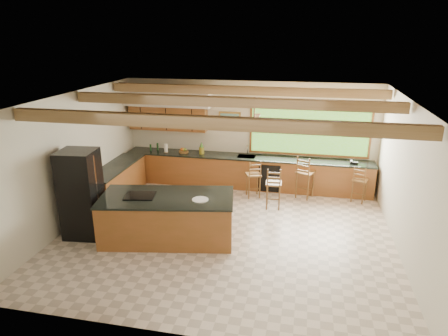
# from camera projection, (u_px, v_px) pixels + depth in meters

# --- Properties ---
(ground) EXTENTS (7.20, 7.20, 0.00)m
(ground) POSITION_uv_depth(u_px,v_px,m) (226.00, 233.00, 8.94)
(ground) COLOR beige
(ground) RESTS_ON ground
(room_shell) EXTENTS (7.27, 6.54, 3.02)m
(room_shell) POSITION_uv_depth(u_px,v_px,m) (225.00, 130.00, 8.86)
(room_shell) COLOR beige
(room_shell) RESTS_ON ground
(counter_run) EXTENTS (7.12, 3.10, 1.27)m
(counter_run) POSITION_uv_depth(u_px,v_px,m) (216.00, 174.00, 11.28)
(counter_run) COLOR brown
(counter_run) RESTS_ON ground
(island) EXTENTS (2.99, 1.79, 1.00)m
(island) POSITION_uv_depth(u_px,v_px,m) (168.00, 217.00, 8.58)
(island) COLOR brown
(island) RESTS_ON ground
(refrigerator) EXTENTS (0.83, 0.81, 1.94)m
(refrigerator) POSITION_uv_depth(u_px,v_px,m) (81.00, 194.00, 8.58)
(refrigerator) COLOR black
(refrigerator) RESTS_ON ground
(bar_stool_a) EXTENTS (0.49, 0.49, 1.05)m
(bar_stool_a) POSITION_uv_depth(u_px,v_px,m) (253.00, 176.00, 10.68)
(bar_stool_a) COLOR brown
(bar_stool_a) RESTS_ON ground
(bar_stool_b) EXTENTS (0.42, 0.42, 1.10)m
(bar_stool_b) POSITION_uv_depth(u_px,v_px,m) (274.00, 185.00, 9.98)
(bar_stool_b) COLOR brown
(bar_stool_b) RESTS_ON ground
(bar_stool_c) EXTENTS (0.56, 0.56, 1.19)m
(bar_stool_c) POSITION_uv_depth(u_px,v_px,m) (305.00, 174.00, 10.60)
(bar_stool_c) COLOR brown
(bar_stool_c) RESTS_ON ground
(bar_stool_d) EXTENTS (0.46, 0.46, 1.00)m
(bar_stool_d) POSITION_uv_depth(u_px,v_px,m) (360.00, 181.00, 10.38)
(bar_stool_d) COLOR brown
(bar_stool_d) RESTS_ON ground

